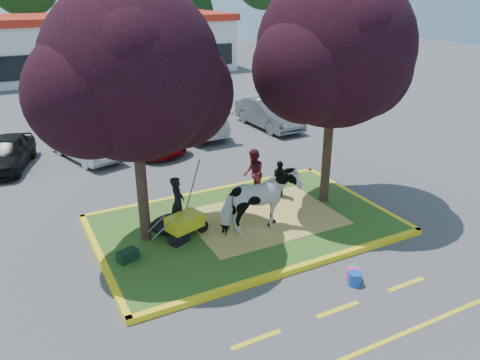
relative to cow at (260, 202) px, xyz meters
name	(u,v)px	position (x,y,z in m)	size (l,w,h in m)	color
ground	(246,227)	(-0.07, 0.67, -1.05)	(90.00, 90.00, 0.00)	#424244
median_island	(246,224)	(-0.07, 0.67, -0.98)	(8.00, 5.00, 0.15)	#2C531A
curb_near	(296,269)	(-0.07, -1.91, -0.98)	(8.30, 0.16, 0.15)	yellow
curb_far	(209,192)	(-0.07, 3.25, -0.98)	(8.30, 0.16, 0.15)	yellow
curb_left	(102,260)	(-4.15, 0.67, -0.98)	(0.16, 5.30, 0.15)	yellow
curb_right	(357,197)	(4.01, 0.67, -0.98)	(0.16, 5.30, 0.15)	yellow
straw_bedding	(264,217)	(0.53, 0.67, -0.90)	(4.20, 3.00, 0.01)	#C4B150
tree_purple_left	(134,81)	(-2.85, 1.05, 3.31)	(5.06, 4.20, 6.51)	black
tree_purple_right	(335,57)	(2.86, 0.85, 3.51)	(5.30, 4.40, 6.82)	black
fire_lane_stripe_a	(256,340)	(-2.07, -3.53, -1.05)	(1.10, 0.12, 0.01)	yellow
fire_lane_stripe_b	(338,309)	(-0.07, -3.53, -1.05)	(1.10, 0.12, 0.01)	yellow
fire_lane_stripe_c	(407,284)	(1.93, -3.53, -1.05)	(1.10, 0.12, 0.01)	yellow
fire_lane_long	(377,345)	(-0.07, -4.73, -1.05)	(6.00, 0.10, 0.01)	yellow
retail_building	(99,44)	(1.93, 28.65, 1.20)	(20.40, 8.40, 4.40)	silver
cow	(260,202)	(0.00, 0.00, 0.00)	(0.97, 2.13, 1.80)	white
calf	(172,223)	(-2.13, 1.09, -0.64)	(1.21, 0.69, 0.53)	black
handler	(178,203)	(-1.87, 1.26, -0.14)	(0.55, 0.36, 1.51)	black
visitor_a	(253,174)	(0.97, 2.10, -0.11)	(0.77, 0.60, 1.58)	#4B151D
visitor_b	(279,179)	(1.69, 1.70, -0.29)	(0.72, 0.30, 1.23)	black
wheelbarrow	(185,222)	(-1.90, 0.67, -0.46)	(1.70, 0.83, 0.64)	black
gear_bag_dark	(179,238)	(-2.15, 0.44, -0.77)	(0.51, 0.28, 0.26)	black
gear_bag_green	(128,256)	(-3.58, 0.23, -0.77)	(0.49, 0.31, 0.26)	black
bucket_green	(353,273)	(0.97, -2.78, -0.90)	(0.29, 0.29, 0.31)	green
bucket_pink	(353,275)	(0.91, -2.84, -0.89)	(0.30, 0.30, 0.32)	#DC3094
bucket_blue	(355,279)	(0.84, -2.98, -0.89)	(0.30, 0.30, 0.32)	blue
car_black	(7,153)	(-5.83, 8.95, -0.44)	(1.45, 3.61, 1.23)	black
car_silver	(84,144)	(-3.04, 8.71, -0.43)	(1.31, 3.76, 1.24)	#A5A9AD
car_red	(140,134)	(-0.74, 8.84, -0.39)	(2.18, 4.74, 1.32)	#A40D0E
car_white	(191,117)	(2.11, 10.17, -0.30)	(2.10, 5.15, 1.50)	white
car_grey	(269,113)	(5.74, 9.19, -0.36)	(1.47, 4.22, 1.39)	#505257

